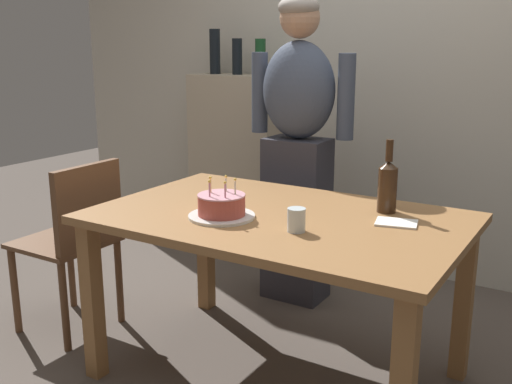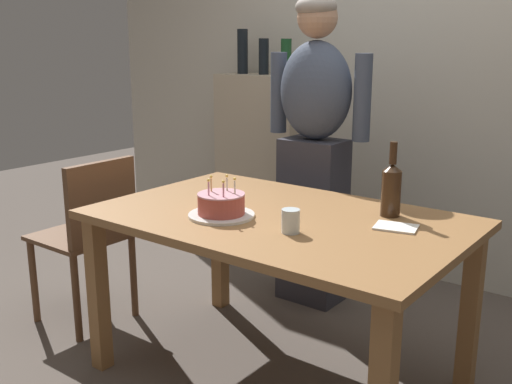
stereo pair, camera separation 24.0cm
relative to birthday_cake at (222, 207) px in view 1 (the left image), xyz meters
name	(u,v)px [view 1 (the left image)]	position (x,y,z in m)	size (l,w,h in m)	color
ground_plane	(277,375)	(0.17, 0.16, -0.78)	(10.00, 10.00, 0.00)	#564C44
back_wall	(405,64)	(0.17, 1.71, 0.52)	(5.20, 0.10, 2.60)	beige
dining_table	(278,237)	(0.17, 0.16, -0.14)	(1.50, 0.96, 0.74)	olive
birthday_cake	(222,207)	(0.00, 0.00, 0.00)	(0.27, 0.27, 0.16)	white
water_glass_near	(296,220)	(0.34, 0.00, 0.00)	(0.07, 0.07, 0.09)	silver
wine_bottle	(388,185)	(0.54, 0.43, 0.07)	(0.08, 0.08, 0.31)	#382314
napkin_stack	(396,223)	(0.63, 0.29, -0.04)	(0.16, 0.12, 0.01)	white
person_man_bearded	(298,147)	(-0.15, 0.95, 0.09)	(0.61, 0.27, 1.66)	#33333D
dining_chair	(76,234)	(-0.88, 0.01, -0.27)	(0.42, 0.42, 0.87)	brown
shelf_cabinet	(238,162)	(-0.90, 1.49, -0.16)	(0.64, 0.30, 1.51)	tan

